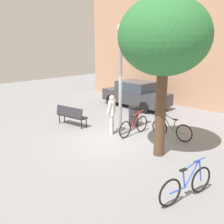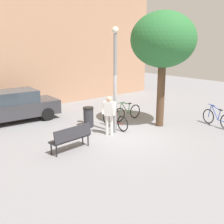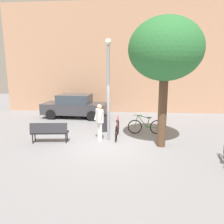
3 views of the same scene
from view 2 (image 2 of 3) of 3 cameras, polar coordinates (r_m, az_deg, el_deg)
The scene contains 11 objects.
ground_plane at distance 11.71m, azimuth 2.74°, elevation -4.89°, with size 36.00×36.00×0.00m, color gray.
building_facade at distance 17.94m, azimuth -15.43°, elevation 14.21°, with size 17.08×2.00×7.89m, color tan.
lamppost at distance 11.52m, azimuth 0.65°, elevation 8.00°, with size 0.28×0.28×4.45m.
person_by_lamppost at distance 11.51m, azimuth -0.59°, elevation -0.20°, with size 0.49×0.63×1.67m.
park_bench at distance 10.08m, azimuth -8.41°, elevation -5.02°, with size 1.64×0.65×0.92m.
plaza_tree at distance 12.66m, azimuth 10.56°, elevation 14.36°, with size 2.89×2.89×5.18m.
bicycle_red at distance 12.54m, azimuth 0.56°, elevation -1.71°, with size 0.09×1.81×0.97m.
bicycle_green at distance 13.90m, azimuth 3.18°, elevation -0.10°, with size 1.81×0.10×0.97m.
bicycle_blue at distance 13.72m, azimuth 20.92°, elevation -1.26°, with size 0.48×1.77×0.97m.
parked_car_charcoal at distance 14.38m, azimuth -19.54°, elevation 1.17°, with size 4.29×2.01×1.55m.
trash_bin at distance 12.79m, azimuth -4.90°, elevation -1.03°, with size 0.49×0.49×0.93m.
Camera 2 is at (-7.44, -8.17, 3.89)m, focal length 44.11 mm.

